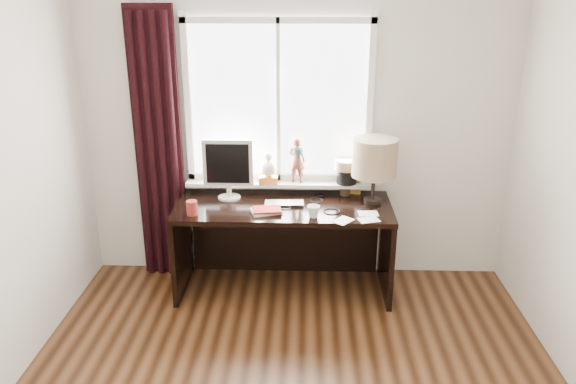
{
  "coord_description": "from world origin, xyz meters",
  "views": [
    {
      "loc": [
        0.07,
        -2.46,
        2.36
      ],
      "look_at": [
        -0.05,
        1.25,
        1.0
      ],
      "focal_mm": 35.0,
      "sensor_mm": 36.0,
      "label": 1
    }
  ],
  "objects_px": {
    "laptop": "(285,203)",
    "monitor": "(228,166)",
    "red_cup": "(192,208)",
    "desk": "(284,229)",
    "table_lamp": "(375,158)",
    "mug": "(313,211)"
  },
  "relations": [
    {
      "from": "desk",
      "to": "monitor",
      "type": "height_order",
      "value": "monitor"
    },
    {
      "from": "laptop",
      "to": "table_lamp",
      "type": "height_order",
      "value": "table_lamp"
    },
    {
      "from": "laptop",
      "to": "red_cup",
      "type": "relative_size",
      "value": 2.78
    },
    {
      "from": "mug",
      "to": "monitor",
      "type": "bearing_deg",
      "value": 151.16
    },
    {
      "from": "laptop",
      "to": "desk",
      "type": "height_order",
      "value": "laptop"
    },
    {
      "from": "mug",
      "to": "monitor",
      "type": "distance_m",
      "value": 0.81
    },
    {
      "from": "laptop",
      "to": "desk",
      "type": "distance_m",
      "value": 0.27
    },
    {
      "from": "red_cup",
      "to": "desk",
      "type": "height_order",
      "value": "red_cup"
    },
    {
      "from": "desk",
      "to": "table_lamp",
      "type": "distance_m",
      "value": 0.93
    },
    {
      "from": "red_cup",
      "to": "table_lamp",
      "type": "bearing_deg",
      "value": 12.5
    },
    {
      "from": "monitor",
      "to": "table_lamp",
      "type": "bearing_deg",
      "value": -2.37
    },
    {
      "from": "laptop",
      "to": "red_cup",
      "type": "distance_m",
      "value": 0.72
    },
    {
      "from": "red_cup",
      "to": "mug",
      "type": "bearing_deg",
      "value": -1.21
    },
    {
      "from": "table_lamp",
      "to": "laptop",
      "type": "bearing_deg",
      "value": -173.28
    },
    {
      "from": "mug",
      "to": "red_cup",
      "type": "xyz_separation_m",
      "value": [
        -0.91,
        0.02,
        0.01
      ]
    },
    {
      "from": "red_cup",
      "to": "desk",
      "type": "xyz_separation_m",
      "value": [
        0.68,
        0.31,
        -0.3
      ]
    },
    {
      "from": "laptop",
      "to": "monitor",
      "type": "relative_size",
      "value": 0.62
    },
    {
      "from": "desk",
      "to": "monitor",
      "type": "bearing_deg",
      "value": 174.98
    },
    {
      "from": "mug",
      "to": "laptop",
      "type": "bearing_deg",
      "value": 132.48
    },
    {
      "from": "laptop",
      "to": "desk",
      "type": "xyz_separation_m",
      "value": [
        -0.01,
        0.09,
        -0.26
      ]
    },
    {
      "from": "laptop",
      "to": "table_lamp",
      "type": "xyz_separation_m",
      "value": [
        0.69,
        0.08,
        0.35
      ]
    },
    {
      "from": "monitor",
      "to": "desk",
      "type": "bearing_deg",
      "value": -5.02
    }
  ]
}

